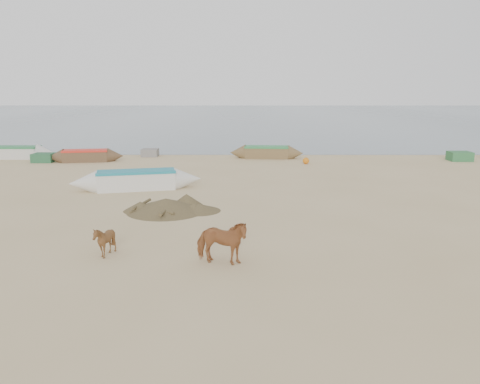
% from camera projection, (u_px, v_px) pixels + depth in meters
% --- Properties ---
extents(ground, '(140.00, 140.00, 0.00)m').
position_uv_depth(ground, '(240.00, 251.00, 14.45)').
color(ground, tan).
rests_on(ground, ground).
extents(sea, '(160.00, 160.00, 0.00)m').
position_uv_depth(sea, '(241.00, 115.00, 94.57)').
color(sea, slate).
rests_on(sea, ground).
extents(cow_adult, '(1.68, 1.04, 1.32)m').
position_uv_depth(cow_adult, '(221.00, 242.00, 13.24)').
color(cow_adult, '#9A5C32').
rests_on(cow_adult, ground).
extents(calf_front, '(1.18, 1.15, 0.98)m').
position_uv_depth(calf_front, '(104.00, 241.00, 13.89)').
color(calf_front, brown).
rests_on(calf_front, ground).
extents(near_canoe, '(6.58, 2.64, 0.96)m').
position_uv_depth(near_canoe, '(137.00, 180.00, 23.33)').
color(near_canoe, silver).
rests_on(near_canoe, ground).
extents(debris_pile, '(4.26, 4.26, 0.52)m').
position_uv_depth(debris_pile, '(166.00, 205.00, 19.22)').
color(debris_pile, brown).
rests_on(debris_pile, ground).
extents(waterline_canoes, '(61.21, 5.01, 0.90)m').
position_uv_depth(waterline_canoes, '(229.00, 153.00, 34.06)').
color(waterline_canoes, brown).
rests_on(waterline_canoes, ground).
extents(beach_clutter, '(44.37, 4.55, 0.64)m').
position_uv_depth(beach_clutter, '(296.00, 155.00, 33.70)').
color(beach_clutter, '#295B38').
rests_on(beach_clutter, ground).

